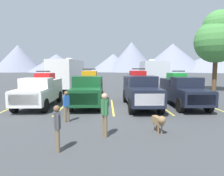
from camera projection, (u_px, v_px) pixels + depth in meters
name	position (u px, v px, depth m)	size (l,w,h in m)	color
ground_plane	(113.00, 109.00, 12.91)	(240.00, 240.00, 0.00)	#3F4244
pickup_truck_a	(40.00, 90.00, 13.87)	(2.15, 5.26, 2.48)	white
pickup_truck_b	(88.00, 89.00, 14.21)	(2.11, 5.50, 2.64)	#144723
pickup_truck_c	(140.00, 89.00, 13.68)	(2.06, 5.71, 2.66)	black
pickup_truck_d	(182.00, 90.00, 14.00)	(2.06, 5.52, 2.49)	black
lot_stripe_a	(13.00, 107.00, 13.59)	(0.12, 5.50, 0.01)	gold
lot_stripe_b	(63.00, 107.00, 13.68)	(0.12, 5.50, 0.01)	gold
lot_stripe_c	(112.00, 106.00, 13.78)	(0.12, 5.50, 0.01)	gold
lot_stripe_d	(161.00, 106.00, 13.88)	(0.12, 5.50, 0.01)	gold
lot_stripe_e	(209.00, 106.00, 13.97)	(0.12, 5.50, 0.01)	gold
camper_trailer_a	(67.00, 73.00, 23.01)	(3.09, 8.77, 3.84)	white
camper_trailer_b	(152.00, 74.00, 22.49)	(2.95, 7.57, 3.66)	silver
person_a	(57.00, 125.00, 6.38)	(0.26, 0.32, 1.55)	#726047
person_b	(66.00, 104.00, 9.82)	(0.30, 0.28, 1.58)	#726047
person_c	(105.00, 112.00, 7.74)	(0.30, 0.36, 1.76)	#726047
dog	(159.00, 121.00, 8.19)	(0.43, 0.94, 0.79)	olive
tree_a	(217.00, 38.00, 21.95)	(4.81, 4.81, 8.99)	brown
mountain_ridge	(112.00, 59.00, 104.57)	(158.67, 45.13, 16.85)	gray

